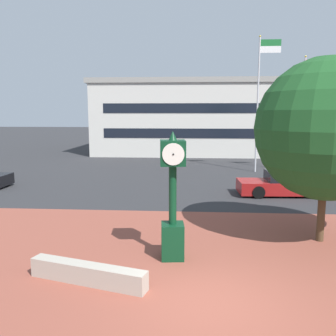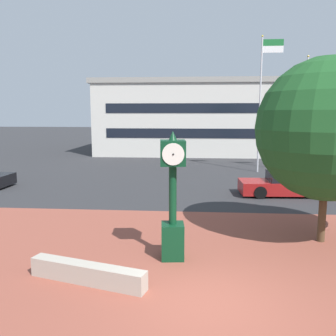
{
  "view_description": "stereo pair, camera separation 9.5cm",
  "coord_description": "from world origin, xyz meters",
  "px_view_note": "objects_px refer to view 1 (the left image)",
  "views": [
    {
      "loc": [
        -0.42,
        -7.65,
        4.28
      ],
      "look_at": [
        -1.11,
        2.31,
        2.74
      ],
      "focal_mm": 38.37,
      "sensor_mm": 36.0,
      "label": 1
    },
    {
      "loc": [
        -0.33,
        -7.64,
        4.28
      ],
      "look_at": [
        -1.11,
        2.31,
        2.74
      ],
      "focal_mm": 38.37,
      "sensor_mm": 36.0,
      "label": 2
    }
  ],
  "objects_px": {
    "car_street_mid": "(283,184)",
    "flagpole_secondary": "(305,106)",
    "street_clock": "(173,200)",
    "civic_building": "(235,117)",
    "plaza_tree": "(333,132)",
    "flagpole_primary": "(260,95)"
  },
  "relations": [
    {
      "from": "car_street_mid",
      "to": "flagpole_secondary",
      "type": "relative_size",
      "value": 0.56
    },
    {
      "from": "flagpole_secondary",
      "to": "street_clock",
      "type": "bearing_deg",
      "value": -117.52
    },
    {
      "from": "car_street_mid",
      "to": "civic_building",
      "type": "relative_size",
      "value": 0.15
    },
    {
      "from": "plaza_tree",
      "to": "flagpole_secondary",
      "type": "relative_size",
      "value": 0.74
    },
    {
      "from": "street_clock",
      "to": "flagpole_secondary",
      "type": "bearing_deg",
      "value": 56.87
    },
    {
      "from": "car_street_mid",
      "to": "civic_building",
      "type": "distance_m",
      "value": 23.33
    },
    {
      "from": "street_clock",
      "to": "car_street_mid",
      "type": "bearing_deg",
      "value": 52.89
    },
    {
      "from": "car_street_mid",
      "to": "flagpole_secondary",
      "type": "xyz_separation_m",
      "value": [
        3.13,
        7.54,
        4.2
      ]
    },
    {
      "from": "car_street_mid",
      "to": "civic_building",
      "type": "height_order",
      "value": "civic_building"
    },
    {
      "from": "plaza_tree",
      "to": "civic_building",
      "type": "distance_m",
      "value": 29.84
    },
    {
      "from": "plaza_tree",
      "to": "flagpole_secondary",
      "type": "xyz_separation_m",
      "value": [
        3.33,
        14.27,
        1.11
      ]
    },
    {
      "from": "car_street_mid",
      "to": "flagpole_secondary",
      "type": "height_order",
      "value": "flagpole_secondary"
    },
    {
      "from": "street_clock",
      "to": "civic_building",
      "type": "distance_m",
      "value": 32.3
    },
    {
      "from": "street_clock",
      "to": "car_street_mid",
      "type": "height_order",
      "value": "street_clock"
    },
    {
      "from": "car_street_mid",
      "to": "flagpole_secondary",
      "type": "bearing_deg",
      "value": -25.14
    },
    {
      "from": "car_street_mid",
      "to": "flagpole_primary",
      "type": "distance_m",
      "value": 9.03
    },
    {
      "from": "car_street_mid",
      "to": "flagpole_primary",
      "type": "bearing_deg",
      "value": -2.32
    },
    {
      "from": "plaza_tree",
      "to": "flagpole_primary",
      "type": "relative_size",
      "value": 0.63
    },
    {
      "from": "street_clock",
      "to": "car_street_mid",
      "type": "xyz_separation_m",
      "value": [
        5.33,
        8.69,
        -1.2
      ]
    },
    {
      "from": "flagpole_secondary",
      "to": "car_street_mid",
      "type": "bearing_deg",
      "value": -112.54
    },
    {
      "from": "flagpole_primary",
      "to": "plaza_tree",
      "type": "bearing_deg",
      "value": -90.67
    },
    {
      "from": "flagpole_primary",
      "to": "car_street_mid",
      "type": "bearing_deg",
      "value": -89.71
    }
  ]
}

